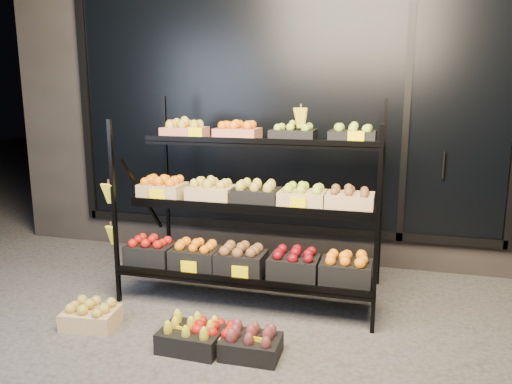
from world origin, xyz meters
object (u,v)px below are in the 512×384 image
(floor_crate_left, at_px, (91,315))
(floor_crate_midleft, at_px, (192,335))
(floor_crate_midright, at_px, (215,335))
(display_rack, at_px, (251,205))

(floor_crate_left, relative_size, floor_crate_midleft, 0.98)
(floor_crate_midleft, bearing_deg, floor_crate_midright, 26.07)
(floor_crate_left, xyz_separation_m, floor_crate_midright, (0.99, -0.04, -0.01))
(floor_crate_left, relative_size, floor_crate_midright, 1.05)
(floor_crate_left, distance_m, floor_crate_midright, 0.99)
(display_rack, relative_size, floor_crate_midright, 5.56)
(display_rack, relative_size, floor_crate_midleft, 5.18)
(floor_crate_left, bearing_deg, floor_crate_midleft, -13.93)
(display_rack, relative_size, floor_crate_left, 5.29)
(display_rack, height_order, floor_crate_midleft, display_rack)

